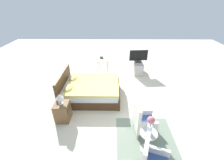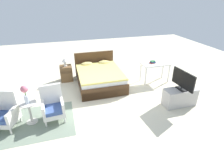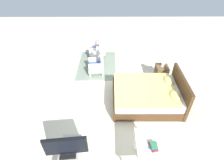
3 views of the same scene
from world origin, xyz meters
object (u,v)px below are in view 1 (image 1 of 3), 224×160
(bed, at_px, (90,90))
(vanity_desk, at_px, (103,60))
(book_stack, at_px, (101,57))
(side_table, at_px, (148,139))
(armchair_by_window_right, at_px, (143,121))
(flower_vase, at_px, (150,124))
(tv_flatscreen, at_px, (139,56))
(table_lamp, at_px, (60,98))
(tv_stand, at_px, (137,67))
(nightstand, at_px, (63,112))

(bed, bearing_deg, vanity_desk, -9.71)
(bed, bearing_deg, book_stack, -8.24)
(bed, bearing_deg, side_table, -142.84)
(armchair_by_window_right, distance_m, book_stack, 3.80)
(flower_vase, bearing_deg, tv_flatscreen, -4.88)
(side_table, xyz_separation_m, table_lamp, (1.01, 2.28, 0.43))
(flower_vase, distance_m, tv_stand, 4.20)
(tv_stand, bearing_deg, side_table, 175.12)
(nightstand, distance_m, table_lamp, 0.51)
(armchair_by_window_right, relative_size, vanity_desk, 0.88)
(flower_vase, xyz_separation_m, book_stack, (4.10, 1.34, -0.12))
(tv_flatscreen, distance_m, book_stack, 1.69)
(flower_vase, height_order, nightstand, flower_vase)
(flower_vase, distance_m, vanity_desk, 4.39)
(bed, height_order, nightstand, bed)
(bed, height_order, flower_vase, flower_vase)
(armchair_by_window_right, xyz_separation_m, side_table, (-0.57, -0.01, -0.01))
(table_lamp, distance_m, vanity_desk, 3.34)
(table_lamp, bearing_deg, bed, -30.13)
(armchair_by_window_right, distance_m, tv_flatscreen, 3.62)
(vanity_desk, relative_size, book_stack, 4.28)
(bed, relative_size, tv_flatscreen, 2.42)
(vanity_desk, bearing_deg, side_table, -163.09)
(tv_flatscreen, bearing_deg, nightstand, 139.97)
(vanity_desk, bearing_deg, tv_stand, -91.63)
(tv_stand, bearing_deg, table_lamp, 139.94)
(tv_flatscreen, bearing_deg, armchair_by_window_right, 174.13)
(armchair_by_window_right, bearing_deg, table_lamp, 78.97)
(armchair_by_window_right, height_order, nightstand, armchair_by_window_right)
(bed, bearing_deg, tv_flatscreen, -44.64)
(flower_vase, bearing_deg, vanity_desk, 16.91)
(armchair_by_window_right, height_order, side_table, armchair_by_window_right)
(bed, xyz_separation_m, vanity_desk, (2.05, -0.35, 0.32))
(armchair_by_window_right, height_order, tv_flatscreen, tv_flatscreen)
(table_lamp, distance_m, tv_flatscreen, 4.10)
(armchair_by_window_right, bearing_deg, side_table, -178.59)
(nightstand, relative_size, book_stack, 2.42)
(armchair_by_window_right, relative_size, nightstand, 1.57)
(bed, xyz_separation_m, armchair_by_window_right, (-1.58, -1.61, 0.08))
(armchair_by_window_right, distance_m, flower_vase, 0.76)
(flower_vase, bearing_deg, table_lamp, 66.15)
(bed, xyz_separation_m, book_stack, (1.96, -0.28, 0.47))
(flower_vase, bearing_deg, bed, 37.16)
(table_lamp, bearing_deg, flower_vase, -113.85)
(bed, relative_size, table_lamp, 6.11)
(nightstand, xyz_separation_m, vanity_desk, (3.18, -1.01, 0.33))
(nightstand, bearing_deg, vanity_desk, -17.58)
(side_table, height_order, vanity_desk, vanity_desk)
(bed, height_order, tv_stand, bed)
(side_table, relative_size, nightstand, 1.01)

